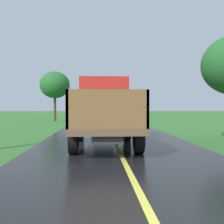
% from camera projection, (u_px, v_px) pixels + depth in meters
% --- Properties ---
extents(banana_truck_near, '(2.38, 5.82, 2.80)m').
position_uv_depth(banana_truck_near, '(105.00, 110.00, 11.07)').
color(banana_truck_near, '#2D2D30').
rests_on(banana_truck_near, road_surface).
extents(roadside_tree_near_left, '(3.30, 3.30, 5.52)m').
position_uv_depth(roadside_tree_near_left, '(55.00, 85.00, 29.88)').
color(roadside_tree_near_left, '#4C3823').
rests_on(roadside_tree_near_left, ground).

